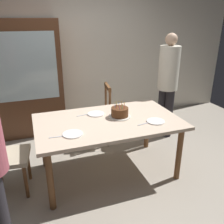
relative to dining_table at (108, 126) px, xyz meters
The scene contains 13 objects.
ground 0.66m from the dining_table, ahead, with size 6.40×6.40×0.00m, color #9E9384.
back_wall 1.96m from the dining_table, 90.00° to the left, with size 6.40×0.10×2.60m, color silver.
dining_table is the anchor object (origin of this frame).
birthday_cake 0.22m from the dining_table, 15.71° to the left, with size 0.28×0.28×0.19m.
plate_near_celebrant 0.54m from the dining_table, 153.93° to the right, with size 0.22×0.22×0.01m, color white.
plate_far_side 0.26m from the dining_table, 110.38° to the left, with size 0.22×0.22×0.01m, color white.
plate_near_guest 0.58m from the dining_table, 24.16° to the right, with size 0.22×0.22×0.01m, color white.
fork_near_celebrant 0.69m from the dining_table, 159.32° to the right, with size 0.18×0.02×0.01m, color silver.
fork_far_side 0.36m from the dining_table, 134.36° to the left, with size 0.18×0.02×0.01m, color silver.
fork_near_guest 0.45m from the dining_table, 34.47° to the right, with size 0.18×0.02×0.01m, color silver.
chair_spindle_back 0.87m from the dining_table, 83.11° to the left, with size 0.50×0.50×0.95m.
person_guest 1.47m from the dining_table, 29.33° to the left, with size 0.32×0.32×1.69m.
china_cabinet 1.81m from the dining_table, 119.25° to the left, with size 1.10×0.45×1.90m.
Camera 1 is at (-0.85, -2.53, 1.91)m, focal length 38.32 mm.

